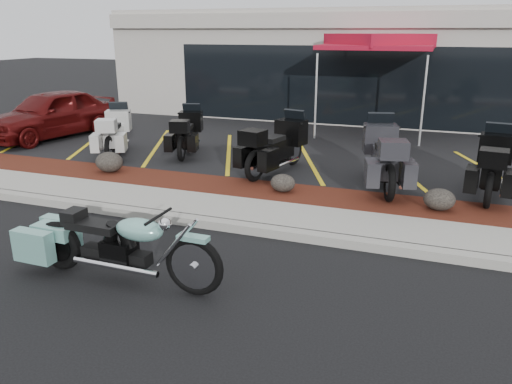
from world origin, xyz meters
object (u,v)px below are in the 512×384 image
at_px(hero_cruiser, 194,257).
at_px(touring_white, 120,125).
at_px(traffic_cone, 294,130).
at_px(popup_canopy, 378,43).
at_px(parked_car, 51,114).

relative_size(hero_cruiser, touring_white, 1.38).
bearing_deg(touring_white, traffic_cone, -79.26).
relative_size(touring_white, popup_canopy, 0.62).
height_order(parked_car, popup_canopy, popup_canopy).
xyz_separation_m(touring_white, traffic_cone, (4.17, 2.90, -0.38)).
distance_m(traffic_cone, popup_canopy, 3.69).
distance_m(parked_car, traffic_cone, 7.38).
height_order(hero_cruiser, parked_car, parked_car).
distance_m(touring_white, popup_canopy, 8.08).
xyz_separation_m(touring_white, popup_canopy, (6.30, 4.59, 2.12)).
bearing_deg(touring_white, popup_canopy, -78.00).
height_order(hero_cruiser, touring_white, touring_white).
bearing_deg(popup_canopy, touring_white, -149.07).
distance_m(hero_cruiser, popup_canopy, 11.30).
distance_m(touring_white, parked_car, 2.86).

